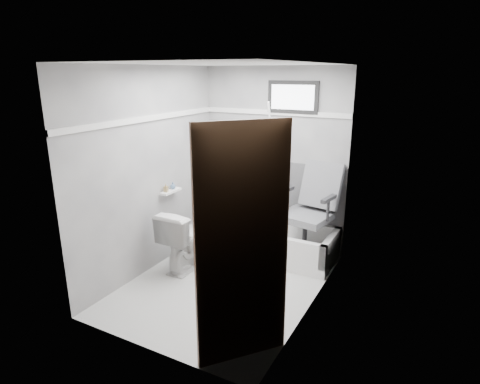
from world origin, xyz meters
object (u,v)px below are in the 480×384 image
Objects in this scene: toilet at (187,239)px; soap_bottle_a at (166,188)px; bathtub at (276,241)px; door at (255,271)px; soap_bottle_b at (173,185)px; office_chair at (306,210)px.

soap_bottle_a is (-0.32, 0.05, 0.59)m from toilet.
door is (0.75, -2.21, 0.79)m from bathtub.
bathtub is 1.58m from soap_bottle_a.
door is (1.60, -1.42, 0.63)m from toilet.
toilet is 8.88× the size of soap_bottle_b.
soap_bottle_a is 1.21× the size of soap_bottle_b.
bathtub is 1.52m from soap_bottle_b.
soap_bottle_a reaches higher than toilet.
door is 2.42m from soap_bottle_a.
bathtub is 0.61m from office_chair.
bathtub is at bearing 108.75° from door.
door is at bearing -39.91° from soap_bottle_b.
toilet is 0.67m from soap_bottle_a.
soap_bottle_b is (-0.32, 0.19, 0.58)m from toilet.
office_chair is 1.74m from soap_bottle_a.
toilet is at bearing 138.41° from door.
bathtub is at bearing -136.88° from toilet.
door is at bearing 138.62° from toilet.
toilet is at bearing -137.12° from office_chair.
soap_bottle_b is (0.00, 0.14, -0.01)m from soap_bottle_a.
office_chair is 1.50× the size of toilet.
soap_bottle_a reaches higher than soap_bottle_b.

